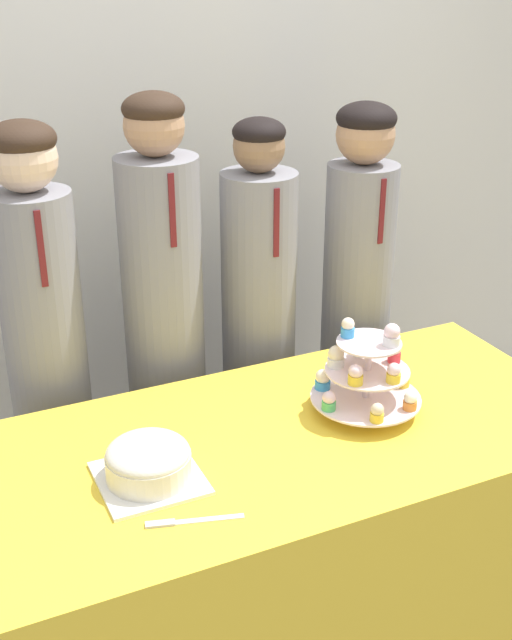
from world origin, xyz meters
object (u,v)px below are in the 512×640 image
at_px(cupcake_stand, 366,373).
at_px(student_2, 259,336).
at_px(round_cake, 148,461).
at_px(student_0, 48,365).
at_px(student_3, 356,308).
at_px(cake_knife, 178,522).
at_px(student_1, 165,339).

height_order(cupcake_stand, student_2, student_2).
relative_size(round_cake, student_0, 0.17).
bearing_deg(student_2, student_3, 0.00).
relative_size(round_cake, student_2, 0.17).
distance_m(cupcake_stand, student_0, 0.98).
distance_m(student_2, student_3, 0.39).
bearing_deg(student_3, round_cake, -146.36).
xyz_separation_m(cake_knife, student_1, (0.26, 0.85, 0.04)).
bearing_deg(student_1, student_3, -0.00).
bearing_deg(student_0, student_1, 0.00).
xyz_separation_m(student_1, student_2, (0.34, -0.00, -0.06)).
bearing_deg(round_cake, student_2, 47.48).
xyz_separation_m(round_cake, student_1, (0.27, 0.66, -0.02)).
height_order(student_0, student_2, student_0).
bearing_deg(student_1, cake_knife, -107.21).
relative_size(student_2, student_3, 0.99).
bearing_deg(student_3, student_1, 180.00).
height_order(cupcake_stand, student_3, student_3).
distance_m(cake_knife, student_3, 1.30).
distance_m(student_1, student_3, 0.73).
xyz_separation_m(student_0, student_1, (0.38, 0.00, 0.01)).
bearing_deg(student_2, student_0, 180.00).
height_order(round_cake, student_2, student_2).
bearing_deg(cake_knife, round_cake, 108.11).
xyz_separation_m(student_2, student_3, (0.39, 0.00, 0.04)).
xyz_separation_m(cake_knife, student_3, (0.99, 0.85, 0.02)).
bearing_deg(student_3, student_2, -180.00).
bearing_deg(round_cake, student_0, 99.45).
height_order(cake_knife, student_1, student_1).
xyz_separation_m(round_cake, cupcake_stand, (0.66, 0.07, 0.06)).
xyz_separation_m(student_0, student_2, (0.72, -0.00, -0.05)).
relative_size(cupcake_stand, student_1, 0.20).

